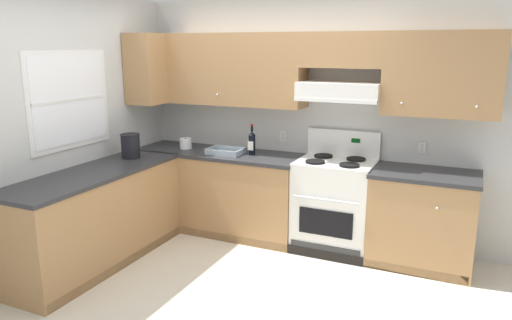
# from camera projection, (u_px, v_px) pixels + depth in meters

# --- Properties ---
(ground_plane) EXTENTS (7.04, 7.04, 0.00)m
(ground_plane) POSITION_uv_depth(u_px,v_px,m) (212.00, 288.00, 4.20)
(ground_plane) COLOR beige
(wall_back) EXTENTS (4.68, 0.57, 2.55)m
(wall_back) POSITION_uv_depth(u_px,v_px,m) (315.00, 102.00, 5.05)
(wall_back) COLOR silver
(wall_back) RESTS_ON ground_plane
(wall_left) EXTENTS (0.47, 4.00, 2.55)m
(wall_left) POSITION_uv_depth(u_px,v_px,m) (79.00, 120.00, 4.74)
(wall_left) COLOR silver
(wall_left) RESTS_ON ground_plane
(counter_back_run) EXTENTS (3.60, 0.65, 0.91)m
(counter_back_run) POSITION_uv_depth(u_px,v_px,m) (280.00, 200.00, 5.15)
(counter_back_run) COLOR #A87A4C
(counter_back_run) RESTS_ON ground_plane
(counter_left_run) EXTENTS (0.63, 1.91, 0.91)m
(counter_left_run) POSITION_uv_depth(u_px,v_px,m) (97.00, 218.00, 4.60)
(counter_left_run) COLOR #A87A4C
(counter_left_run) RESTS_ON ground_plane
(stove) EXTENTS (0.76, 0.62, 1.20)m
(stove) POSITION_uv_depth(u_px,v_px,m) (334.00, 204.00, 4.91)
(stove) COLOR white
(stove) RESTS_ON ground_plane
(wine_bottle) EXTENTS (0.07, 0.07, 0.33)m
(wine_bottle) POSITION_uv_depth(u_px,v_px,m) (252.00, 142.00, 5.15)
(wine_bottle) COLOR black
(wine_bottle) RESTS_ON counter_back_run
(bowl) EXTENTS (0.38, 0.26, 0.06)m
(bowl) POSITION_uv_depth(u_px,v_px,m) (226.00, 152.00, 5.23)
(bowl) COLOR #9EADB7
(bowl) RESTS_ON counter_back_run
(bucket) EXTENTS (0.20, 0.20, 0.25)m
(bucket) POSITION_uv_depth(u_px,v_px,m) (130.00, 145.00, 5.01)
(bucket) COLOR black
(bucket) RESTS_ON counter_left_run
(paper_towel_roll) EXTENTS (0.14, 0.14, 0.12)m
(paper_towel_roll) POSITION_uv_depth(u_px,v_px,m) (186.00, 143.00, 5.48)
(paper_towel_roll) COLOR white
(paper_towel_roll) RESTS_ON counter_back_run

